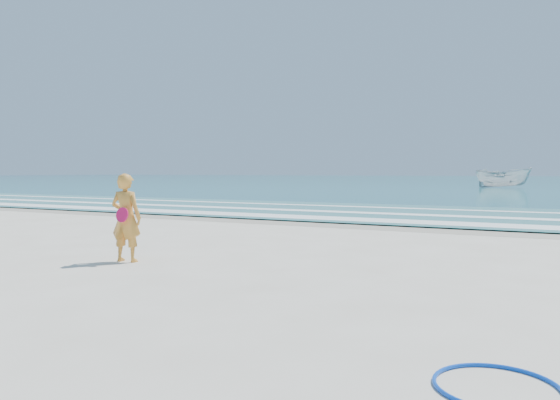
% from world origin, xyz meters
% --- Properties ---
extents(ground, '(400.00, 400.00, 0.00)m').
position_xyz_m(ground, '(0.00, 0.00, 0.00)').
color(ground, silver).
rests_on(ground, ground).
extents(wet_sand, '(400.00, 2.40, 0.00)m').
position_xyz_m(wet_sand, '(0.00, 9.00, 0.00)').
color(wet_sand, '#B2A893').
rests_on(wet_sand, ground).
extents(ocean, '(400.00, 190.00, 0.04)m').
position_xyz_m(ocean, '(0.00, 105.00, 0.02)').
color(ocean, '#19727F').
rests_on(ocean, ground).
extents(shallow, '(400.00, 10.00, 0.01)m').
position_xyz_m(shallow, '(0.00, 14.00, 0.04)').
color(shallow, '#59B7AD').
rests_on(shallow, ocean).
extents(foam_near, '(400.00, 1.40, 0.01)m').
position_xyz_m(foam_near, '(0.00, 10.30, 0.05)').
color(foam_near, white).
rests_on(foam_near, shallow).
extents(foam_mid, '(400.00, 0.90, 0.01)m').
position_xyz_m(foam_mid, '(0.00, 13.20, 0.05)').
color(foam_mid, white).
rests_on(foam_mid, shallow).
extents(foam_far, '(400.00, 0.60, 0.01)m').
position_xyz_m(foam_far, '(0.00, 16.50, 0.05)').
color(foam_far, white).
rests_on(foam_far, shallow).
extents(hoop, '(1.06, 1.06, 0.03)m').
position_xyz_m(hoop, '(5.19, -2.53, 0.02)').
color(hoop, blue).
rests_on(hoop, ground).
extents(boat, '(5.31, 2.30, 2.01)m').
position_xyz_m(boat, '(-0.05, 50.73, 1.04)').
color(boat, silver).
rests_on(boat, ocean).
extents(woman, '(0.65, 0.49, 1.61)m').
position_xyz_m(woman, '(-1.46, 0.53, 0.81)').
color(woman, orange).
rests_on(woman, ground).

